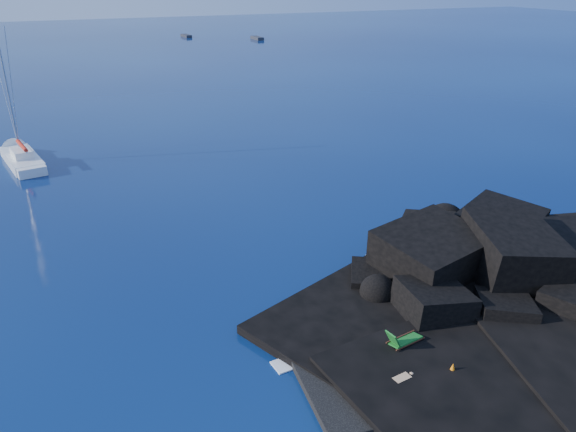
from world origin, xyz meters
The scene contains 11 objects.
ground centered at (0.00, 0.00, 0.00)m, with size 400.00×400.00×0.00m, color #040F3A.
headland centered at (13.00, 3.00, 0.00)m, with size 24.00×24.00×3.60m, color black, non-canonical shape.
beach centered at (4.50, 0.50, 0.00)m, with size 8.50×6.00×0.70m, color black.
surf_foam centered at (5.00, 5.00, 0.00)m, with size 10.00×8.00×0.06m, color white, non-canonical shape.
sailboat centered at (-9.88, 36.67, 0.00)m, with size 2.36×11.24×11.78m, color white, non-canonical shape.
deck_chair centered at (5.33, 1.37, 0.94)m, with size 1.71×0.75×1.18m, color #16631F, non-canonical shape.
towel centered at (3.87, -0.54, 0.38)m, with size 2.01×0.95×0.05m, color silver.
sunbather centered at (3.87, -0.54, 0.54)m, with size 1.91×0.49×0.27m, color tan, non-canonical shape.
marker_cone centered at (6.02, -0.93, 0.64)m, with size 0.37×0.37×0.57m, color orange.
distant_boat_a centered at (28.17, 130.79, 0.00)m, with size 1.44×4.64×0.62m, color #28272D.
distant_boat_b centered at (42.64, 118.47, 0.00)m, with size 1.59×5.12×0.68m, color #2B2C31.
Camera 1 is at (-7.32, -14.96, 15.34)m, focal length 35.00 mm.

